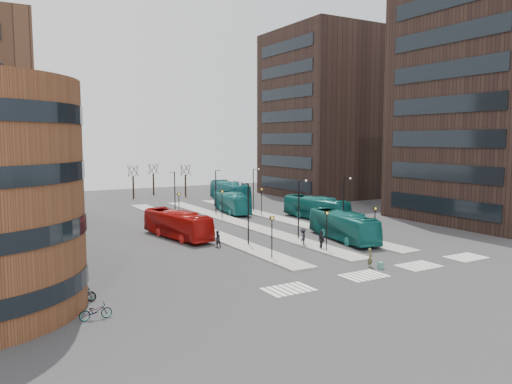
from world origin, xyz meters
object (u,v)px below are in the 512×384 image
bicycle_near (96,311)px  bicycle_far (82,294)px  commuter_b (322,240)px  red_bus (177,224)px  traveller (370,258)px  teal_bus_b (232,202)px  teal_bus_a (343,226)px  commuter_c (303,237)px  bicycle_mid (84,296)px  suitcase (381,266)px  commuter_a (217,239)px  teal_bus_c (316,208)px  teal_bus_d (230,192)px

bicycle_near → bicycle_far: bearing=1.8°
commuter_b → bicycle_far: bearing=110.5°
red_bus → traveller: size_ratio=6.60×
commuter_b → teal_bus_b: bearing=1.8°
teal_bus_a → traveller: size_ratio=6.71×
teal_bus_b → commuter_c: teal_bus_b is taller
commuter_c → bicycle_mid: commuter_c is taller
commuter_c → bicycle_far: bearing=-28.9°
teal_bus_a → bicycle_mid: teal_bus_a is taller
bicycle_near → suitcase: bearing=-88.0°
red_bus → teal_bus_b: 19.15m
commuter_a → bicycle_mid: commuter_a is taller
teal_bus_c → commuter_a: (-18.54, -8.82, -0.69)m
red_bus → teal_bus_d: 30.13m
teal_bus_a → bicycle_far: teal_bus_a is taller
commuter_b → bicycle_near: bearing=119.7°
teal_bus_d → teal_bus_a: bearing=-88.7°
teal_bus_b → teal_bus_c: (6.68, -11.01, 0.05)m
red_bus → teal_bus_c: bearing=-2.4°
suitcase → commuter_c: (-0.43, 10.23, 0.61)m
commuter_c → bicycle_far: size_ratio=1.09×
teal_bus_b → traveller: (-4.31, -33.03, -0.66)m
commuter_b → bicycle_far: 23.05m
red_bus → teal_bus_b: (13.52, 13.56, -0.01)m
bicycle_near → bicycle_mid: (0.00, 3.36, -0.02)m
teal_bus_a → commuter_b: teal_bus_a is taller
teal_bus_a → teal_bus_d: 33.71m
suitcase → bicycle_far: 22.84m
red_bus → teal_bus_a: size_ratio=0.98×
teal_bus_c → commuter_b: size_ratio=5.86×
red_bus → teal_bus_d: bearing=42.8°
bicycle_near → bicycle_mid: 3.36m
commuter_a → bicycle_near: (-14.59, -14.10, -0.33)m
teal_bus_b → teal_bus_d: size_ratio=0.83×
teal_bus_b → teal_bus_a: bearing=-77.6°
teal_bus_d → bicycle_far: (-31.33, -40.31, -1.32)m
traveller → commuter_a: commuter_a is taller
suitcase → bicycle_far: size_ratio=0.34×
commuter_c → teal_bus_d: bearing=-150.3°
teal_bus_c → traveller: teal_bus_c is taller
traveller → commuter_a: bearing=97.8°
teal_bus_d → commuter_b: (-8.66, -36.14, -0.83)m
commuter_b → bicycle_mid: (-22.67, -4.72, -0.45)m
teal_bus_c → commuter_b: 18.16m
teal_bus_c → commuter_b: bearing=-128.7°
teal_bus_c → commuter_c: bearing=-134.8°
red_bus → bicycle_far: 20.95m
teal_bus_b → traveller: teal_bus_b is taller
commuter_b → bicycle_mid: 23.16m
suitcase → bicycle_near: (-22.52, -0.09, 0.21)m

